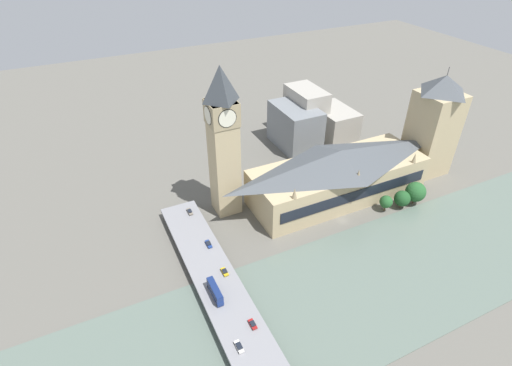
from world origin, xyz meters
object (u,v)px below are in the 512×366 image
object	(u,v)px
victoria_tower	(433,126)
car_northbound_mid	(239,346)
road_bridge	(242,330)
car_northbound_lead	(225,272)
car_northbound_tail	(209,244)
clock_tower	(223,140)
double_decker_bus_lead	(215,291)
car_southbound_tail	(190,211)
car_southbound_lead	(253,324)
parliament_hall	(338,174)

from	to	relation	value
victoria_tower	car_northbound_mid	xyz separation A→B (m)	(-58.58, 134.86, -21.39)
road_bridge	car_northbound_mid	size ratio (longest dim) A/B	31.66
victoria_tower	road_bridge	distance (m)	143.35
car_northbound_lead	car_northbound_tail	bearing A→B (deg)	0.87
victoria_tower	road_bridge	bearing A→B (deg)	111.87
victoria_tower	road_bridge	xyz separation A→B (m)	(-52.72, 131.32, -22.94)
victoria_tower	clock_tower	bearing A→B (deg)	82.88
double_decker_bus_lead	car_southbound_tail	bearing A→B (deg)	-7.37
car_northbound_mid	car_southbound_lead	bearing A→B (deg)	-52.86
double_decker_bus_lead	clock_tower	bearing A→B (deg)	-26.21
double_decker_bus_lead	car_southbound_lead	bearing A→B (deg)	-158.00
road_bridge	double_decker_bus_lead	xyz separation A→B (m)	(16.45, 2.98, 3.44)
parliament_hall	car_southbound_tail	bearing A→B (deg)	79.56
car_southbound_tail	road_bridge	bearing A→B (deg)	177.04
car_northbound_tail	car_southbound_lead	distance (m)	42.32
road_bridge	car_northbound_tail	xyz separation A→B (m)	(42.01, -3.83, 1.57)
car_northbound_tail	car_southbound_lead	xyz separation A→B (m)	(-42.32, 0.04, -0.07)
clock_tower	car_southbound_tail	xyz separation A→B (m)	(-0.68, 18.22, -32.24)
victoria_tower	car_southbound_lead	xyz separation A→B (m)	(-53.02, 127.52, -21.44)
parliament_hall	victoria_tower	world-z (taller)	victoria_tower
car_northbound_lead	car_northbound_mid	distance (m)	31.92
double_decker_bus_lead	car_northbound_mid	bearing A→B (deg)	178.54
car_northbound_tail	clock_tower	bearing A→B (deg)	-36.09
clock_tower	double_decker_bus_lead	bearing A→B (deg)	153.79
victoria_tower	car_southbound_lead	size ratio (longest dim) A/B	13.82
parliament_hall	car_northbound_mid	distance (m)	97.76
car_northbound_lead	car_southbound_tail	size ratio (longest dim) A/B	0.88
parliament_hall	road_bridge	distance (m)	91.61
parliament_hall	car_northbound_tail	distance (m)	71.76
clock_tower	car_northbound_mid	xyz separation A→B (m)	(-72.29, 25.17, -32.23)
parliament_hall	car_northbound_tail	world-z (taller)	parliament_hall
double_decker_bus_lead	car_southbound_lead	distance (m)	18.18
car_northbound_tail	car_southbound_tail	bearing A→B (deg)	1.04
clock_tower	road_bridge	distance (m)	77.59
car_northbound_lead	car_northbound_mid	xyz separation A→B (m)	(-31.00, 7.63, 0.00)
parliament_hall	car_northbound_mid	bearing A→B (deg)	126.91
car_northbound_lead	car_northbound_tail	distance (m)	16.88
car_southbound_lead	road_bridge	bearing A→B (deg)	85.41
clock_tower	victoria_tower	world-z (taller)	clock_tower
car_southbound_lead	car_southbound_tail	xyz separation A→B (m)	(66.04, 0.39, 0.03)
road_bridge	car_southbound_tail	world-z (taller)	car_southbound_tail
car_southbound_tail	victoria_tower	bearing A→B (deg)	-95.81
car_northbound_lead	victoria_tower	bearing A→B (deg)	-77.77
parliament_hall	victoria_tower	bearing A→B (deg)	-89.94
car_northbound_tail	double_decker_bus_lead	bearing A→B (deg)	165.09
road_bridge	double_decker_bus_lead	bearing A→B (deg)	10.25
car_northbound_mid	clock_tower	bearing A→B (deg)	-19.20
car_southbound_lead	car_southbound_tail	size ratio (longest dim) A/B	0.86
car_northbound_tail	car_northbound_mid	bearing A→B (deg)	171.24
double_decker_bus_lead	car_northbound_lead	xyz separation A→B (m)	(8.68, -7.06, -1.89)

